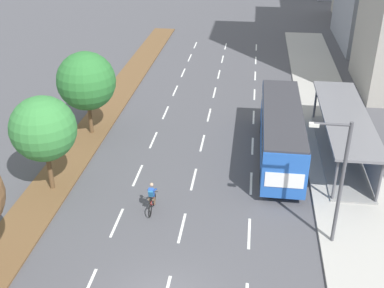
% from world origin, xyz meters
% --- Properties ---
extents(median_strip, '(2.60, 52.00, 0.12)m').
position_xyz_m(median_strip, '(-8.30, 20.00, 0.06)').
color(median_strip, brown).
rests_on(median_strip, ground).
extents(sidewalk_right, '(4.50, 52.00, 0.15)m').
position_xyz_m(sidewalk_right, '(9.25, 20.00, 0.07)').
color(sidewalk_right, '#ADAAA3').
rests_on(sidewalk_right, ground).
extents(lane_divider_left, '(0.14, 46.05, 0.01)m').
position_xyz_m(lane_divider_left, '(-3.50, 17.52, 0.00)').
color(lane_divider_left, white).
rests_on(lane_divider_left, ground).
extents(lane_divider_center, '(0.14, 46.05, 0.01)m').
position_xyz_m(lane_divider_center, '(0.00, 17.52, 0.00)').
color(lane_divider_center, white).
rests_on(lane_divider_center, ground).
extents(lane_divider_right, '(0.14, 46.05, 0.01)m').
position_xyz_m(lane_divider_right, '(3.50, 17.52, 0.00)').
color(lane_divider_right, white).
rests_on(lane_divider_right, ground).
extents(bus_shelter, '(2.90, 12.05, 2.86)m').
position_xyz_m(bus_shelter, '(9.53, 14.46, 1.87)').
color(bus_shelter, gray).
rests_on(bus_shelter, sidewalk_right).
extents(bus, '(2.54, 11.29, 3.37)m').
position_xyz_m(bus, '(5.25, 13.78, 2.07)').
color(bus, '#2356B2').
rests_on(bus, ground).
extents(cyclist, '(0.46, 1.82, 1.71)m').
position_xyz_m(cyclist, '(-1.85, 6.76, 0.79)').
color(cyclist, black).
rests_on(cyclist, ground).
extents(median_tree_second, '(3.70, 3.70, 5.70)m').
position_xyz_m(median_tree_second, '(-8.12, 8.10, 3.96)').
color(median_tree_second, brown).
rests_on(median_tree_second, median_strip).
extents(median_tree_third, '(4.08, 4.08, 5.96)m').
position_xyz_m(median_tree_third, '(-8.15, 15.54, 4.04)').
color(median_tree_third, brown).
rests_on(median_tree_third, median_strip).
extents(streetlight, '(1.91, 0.24, 6.50)m').
position_xyz_m(streetlight, '(7.42, 5.23, 3.89)').
color(streetlight, '#4C4C51').
rests_on(streetlight, sidewalk_right).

